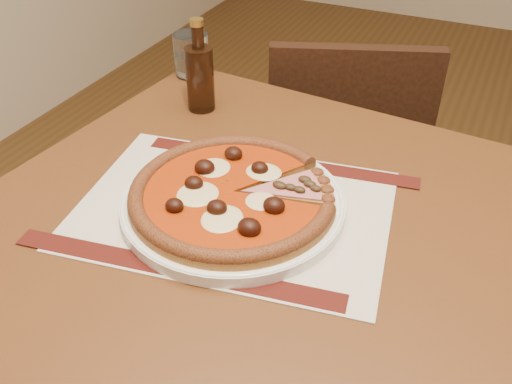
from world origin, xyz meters
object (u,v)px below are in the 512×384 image
(pizza, at_px, (233,193))
(water_glass, at_px, (191,55))
(chair_far, at_px, (342,159))
(plate, at_px, (233,204))
(table, at_px, (251,266))
(bottle, at_px, (200,75))

(pizza, distance_m, water_glass, 0.49)
(chair_far, xyz_separation_m, pizza, (0.01, -0.64, 0.32))
(chair_far, distance_m, plate, 0.71)
(table, relative_size, pizza, 2.84)
(table, xyz_separation_m, chair_far, (-0.04, 0.64, -0.19))
(chair_far, height_order, water_glass, water_glass)
(pizza, height_order, water_glass, water_glass)
(plate, bearing_deg, pizza, -143.39)
(bottle, bearing_deg, pizza, -52.52)
(table, xyz_separation_m, water_glass, (-0.33, 0.39, 0.15))
(chair_far, height_order, bottle, bottle)
(water_glass, distance_m, bottle, 0.16)
(chair_far, bearing_deg, table, 73.12)
(table, distance_m, pizza, 0.14)
(pizza, relative_size, water_glass, 3.41)
(plate, height_order, water_glass, water_glass)
(pizza, distance_m, bottle, 0.33)
(chair_far, bearing_deg, pizza, 70.50)
(pizza, bearing_deg, bottle, 127.48)
(table, distance_m, bottle, 0.39)
(water_glass, bearing_deg, table, -50.31)
(pizza, height_order, bottle, bottle)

